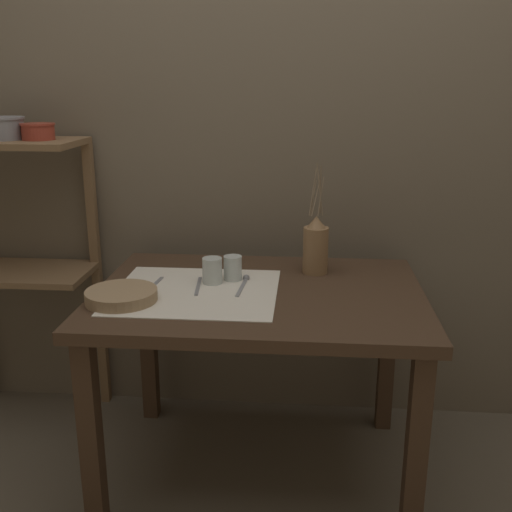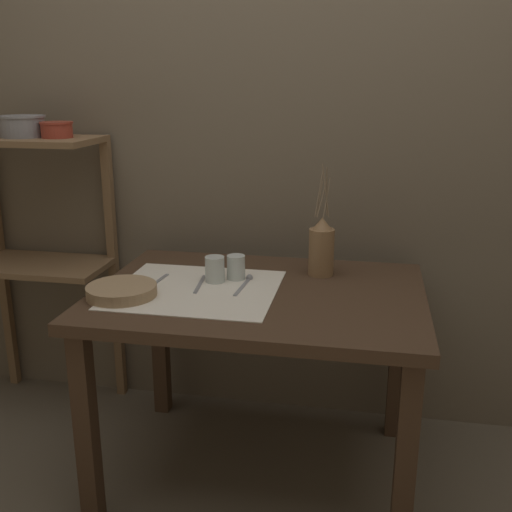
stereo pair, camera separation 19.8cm
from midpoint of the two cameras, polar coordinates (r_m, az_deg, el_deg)
The scene contains 14 objects.
ground_plane at distance 2.36m, azimuth 2.83°, elevation -19.79°, with size 12.00×12.00×0.00m, color brown.
stone_wall_back at distance 2.42m, azimuth 5.01°, elevation 11.83°, with size 7.00×0.06×2.40m.
wooden_table at distance 2.05m, azimuth 3.07°, elevation -5.83°, with size 1.10×0.81×0.71m.
wooden_shelf_unit at distance 2.61m, azimuth -18.01°, elevation 3.08°, with size 0.58×0.32×1.17m.
linen_cloth at distance 2.02m, azimuth -2.94°, elevation -3.23°, with size 0.54×0.49×0.00m.
pitcher_with_flowers at distance 2.17m, azimuth 8.86°, elevation 0.71°, with size 0.09×0.09×0.41m.
wooden_bowl at distance 1.98m, azimuth -9.91°, elevation -3.35°, with size 0.23×0.23×0.04m.
glass_tumbler_near at distance 2.08m, azimuth -1.23°, elevation -1.31°, with size 0.07×0.07×0.09m.
glass_tumbler_far at distance 2.11m, azimuth 0.77°, elevation -1.12°, with size 0.06×0.06×0.09m.
fork_inner at distance 2.10m, azimuth -6.81°, elevation -2.53°, with size 0.03×0.18×0.00m.
knife_center at distance 2.06m, azimuth -2.64°, elevation -2.73°, with size 0.03×0.18×0.00m.
spoon_outer at distance 2.09m, azimuth 1.83°, elevation -2.45°, with size 0.03×0.20×0.02m.
metal_pot_large at distance 2.53m, azimuth -19.28°, elevation 11.65°, with size 0.18×0.18×0.08m.
metal_pot_small at distance 2.46m, azimuth -16.25°, elevation 11.54°, with size 0.13×0.13×0.06m.
Camera 2 is at (0.35, -1.87, 1.39)m, focal length 42.00 mm.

